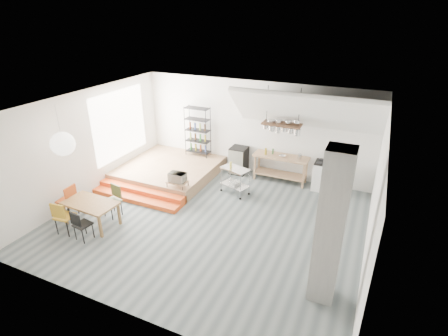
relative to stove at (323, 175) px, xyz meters
The scene contains 26 objects.
floor 4.05m from the stove, 128.38° to the right, with size 8.00×8.00×0.00m, color #4C5758.
wall_back 2.76m from the stove, behind, with size 8.00×0.04×3.20m, color silver.
wall_left 7.31m from the stove, 154.10° to the right, with size 0.04×7.00×3.20m, color silver.
wall_right 3.67m from the stove, 64.58° to the right, with size 0.04×7.00×3.20m, color silver.
ceiling 4.86m from the stove, 128.38° to the right, with size 8.00×7.00×0.02m, color white.
slope_ceiling 2.20m from the stove, 159.90° to the right, with size 4.40×1.80×0.15m, color white.
window_pane 6.82m from the stove, 165.66° to the right, with size 0.02×2.50×2.20m, color white.
platform 5.14m from the stove, 166.98° to the right, with size 3.00×3.00×0.40m, color #98704C.
step_lower 5.90m from the stove, 148.15° to the right, with size 3.00×0.35×0.13m, color #E5501B.
step_upper 5.72m from the stove, 151.14° to the right, with size 3.00×0.35×0.27m, color #E5501B.
concrete_column 4.86m from the stove, 80.25° to the right, with size 0.50×0.50×3.20m, color slate.
kitchen_counter 1.41m from the stove, behind, with size 1.80×0.60×0.91m.
stove is the anchor object (origin of this frame).
pot_rack 2.04m from the stove, behind, with size 1.20×0.50×1.43m.
wire_shelving 4.58m from the stove, behind, with size 0.88×0.38×1.80m.
microwave_shelf 4.58m from the stove, 148.33° to the right, with size 0.60×0.40×0.16m.
paper_lantern 7.60m from the stove, 142.06° to the right, with size 0.60×0.60×0.60m, color white.
dining_table 6.96m from the stove, 138.81° to the right, with size 1.45×0.87×0.67m.
chair_mustard 7.63m from the stove, 136.88° to the right, with size 0.47×0.47×0.93m.
chair_black 7.22m from the stove, 133.49° to the right, with size 0.42×0.42×0.82m.
chair_olive 6.38m from the stove, 141.78° to the right, with size 0.48×0.48×0.90m.
chair_red 7.58m from the stove, 143.34° to the right, with size 0.46×0.46×0.95m.
rolling_cart 2.82m from the stove, 149.98° to the right, with size 0.96×0.73×0.85m.
mini_fridge 2.91m from the stove, behind, with size 0.56×0.56×0.95m, color black.
microwave 4.59m from the stove, 148.33° to the right, with size 0.50×0.34×0.27m, color beige.
bowl 1.41m from the stove, behind, with size 0.19×0.19×0.05m, color silver.
Camera 1 is at (3.73, -7.20, 5.29)m, focal length 28.00 mm.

